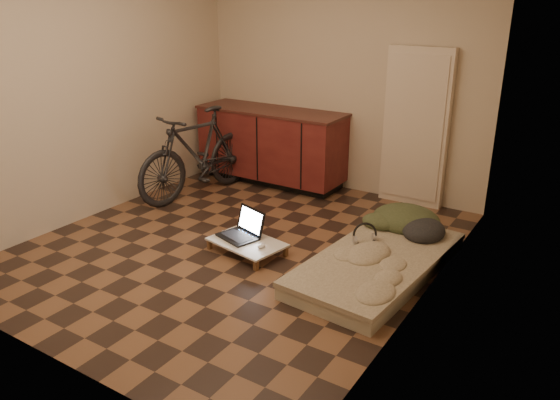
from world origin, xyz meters
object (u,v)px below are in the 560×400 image
Objects in this scene: bicycle at (197,149)px; lap_desk at (247,243)px; laptop at (242,231)px; futon at (377,264)px.

lap_desk is (1.36, -0.94, -0.45)m from bicycle.
laptop is (1.26, -0.88, -0.39)m from bicycle.
futon is 2.49× the size of lap_desk.
bicycle is at bearing 155.78° from lap_desk.
lap_desk is 1.68× the size of laptop.
bicycle reaches higher than lap_desk.
futon is at bearing -6.09° from bicycle.
bicycle is at bearing 170.04° from futon.
laptop reaches higher than lap_desk.
laptop is (-0.10, 0.07, 0.06)m from lap_desk.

